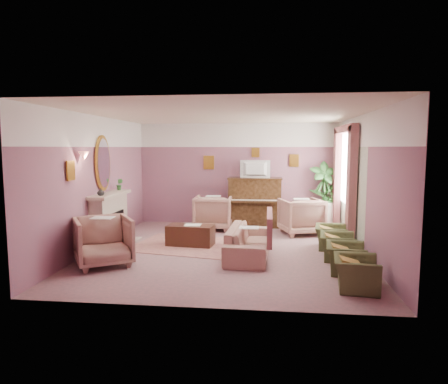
# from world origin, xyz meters

# --- Properties ---
(floor) EXTENTS (5.50, 6.00, 0.01)m
(floor) POSITION_xyz_m (0.00, 0.00, 0.00)
(floor) COLOR gray
(floor) RESTS_ON ground
(ceiling) EXTENTS (5.50, 6.00, 0.01)m
(ceiling) POSITION_xyz_m (0.00, 0.00, 2.80)
(ceiling) COLOR beige
(ceiling) RESTS_ON wall_back
(wall_back) EXTENTS (5.50, 0.02, 2.80)m
(wall_back) POSITION_xyz_m (0.00, 3.00, 1.40)
(wall_back) COLOR slate
(wall_back) RESTS_ON floor
(wall_front) EXTENTS (5.50, 0.02, 2.80)m
(wall_front) POSITION_xyz_m (0.00, -3.00, 1.40)
(wall_front) COLOR slate
(wall_front) RESTS_ON floor
(wall_left) EXTENTS (0.02, 6.00, 2.80)m
(wall_left) POSITION_xyz_m (-2.75, 0.00, 1.40)
(wall_left) COLOR slate
(wall_left) RESTS_ON floor
(wall_right) EXTENTS (0.02, 6.00, 2.80)m
(wall_right) POSITION_xyz_m (2.75, 0.00, 1.40)
(wall_right) COLOR slate
(wall_right) RESTS_ON floor
(picture_rail_band) EXTENTS (5.50, 0.01, 0.65)m
(picture_rail_band) POSITION_xyz_m (0.00, 2.99, 2.47)
(picture_rail_band) COLOR white
(picture_rail_band) RESTS_ON wall_back
(stripe_panel) EXTENTS (0.01, 3.00, 2.15)m
(stripe_panel) POSITION_xyz_m (2.73, 1.30, 1.07)
(stripe_panel) COLOR #B7BDA7
(stripe_panel) RESTS_ON wall_right
(fireplace_surround) EXTENTS (0.30, 1.40, 1.10)m
(fireplace_surround) POSITION_xyz_m (-2.59, 0.20, 0.55)
(fireplace_surround) COLOR #BAA996
(fireplace_surround) RESTS_ON floor
(fireplace_inset) EXTENTS (0.18, 0.72, 0.68)m
(fireplace_inset) POSITION_xyz_m (-2.49, 0.20, 0.40)
(fireplace_inset) COLOR black
(fireplace_inset) RESTS_ON floor
(fire_ember) EXTENTS (0.06, 0.54, 0.10)m
(fire_ember) POSITION_xyz_m (-2.45, 0.20, 0.22)
(fire_ember) COLOR #F23E1E
(fire_ember) RESTS_ON floor
(mantel_shelf) EXTENTS (0.40, 1.55, 0.07)m
(mantel_shelf) POSITION_xyz_m (-2.56, 0.20, 1.12)
(mantel_shelf) COLOR #BAA996
(mantel_shelf) RESTS_ON fireplace_surround
(hearth) EXTENTS (0.55, 1.50, 0.02)m
(hearth) POSITION_xyz_m (-2.39, 0.20, 0.01)
(hearth) COLOR #BAA996
(hearth) RESTS_ON floor
(mirror_frame) EXTENTS (0.04, 0.72, 1.20)m
(mirror_frame) POSITION_xyz_m (-2.70, 0.20, 1.80)
(mirror_frame) COLOR #AF7E26
(mirror_frame) RESTS_ON wall_left
(mirror_glass) EXTENTS (0.01, 0.60, 1.06)m
(mirror_glass) POSITION_xyz_m (-2.67, 0.20, 1.80)
(mirror_glass) COLOR silver
(mirror_glass) RESTS_ON wall_left
(sconce_shade) EXTENTS (0.20, 0.20, 0.16)m
(sconce_shade) POSITION_xyz_m (-2.62, -0.85, 1.98)
(sconce_shade) COLOR #EC8572
(sconce_shade) RESTS_ON wall_left
(piano) EXTENTS (1.40, 0.60, 1.30)m
(piano) POSITION_xyz_m (0.50, 2.68, 0.65)
(piano) COLOR #392412
(piano) RESTS_ON floor
(piano_keyshelf) EXTENTS (1.30, 0.12, 0.06)m
(piano_keyshelf) POSITION_xyz_m (0.50, 2.33, 0.72)
(piano_keyshelf) COLOR #392412
(piano_keyshelf) RESTS_ON piano
(piano_keys) EXTENTS (1.20, 0.08, 0.02)m
(piano_keys) POSITION_xyz_m (0.50, 2.33, 0.76)
(piano_keys) COLOR beige
(piano_keys) RESTS_ON piano
(piano_top) EXTENTS (1.45, 0.65, 0.04)m
(piano_top) POSITION_xyz_m (0.50, 2.68, 1.31)
(piano_top) COLOR #392412
(piano_top) RESTS_ON piano
(television) EXTENTS (0.80, 0.12, 0.48)m
(television) POSITION_xyz_m (0.50, 2.63, 1.60)
(television) COLOR black
(television) RESTS_ON piano
(print_back_left) EXTENTS (0.30, 0.03, 0.38)m
(print_back_left) POSITION_xyz_m (-0.80, 2.96, 1.72)
(print_back_left) COLOR #AF7E26
(print_back_left) RESTS_ON wall_back
(print_back_right) EXTENTS (0.26, 0.03, 0.34)m
(print_back_right) POSITION_xyz_m (1.55, 2.96, 1.78)
(print_back_right) COLOR #AF7E26
(print_back_right) RESTS_ON wall_back
(print_back_mid) EXTENTS (0.22, 0.03, 0.26)m
(print_back_mid) POSITION_xyz_m (0.50, 2.96, 2.00)
(print_back_mid) COLOR #AF7E26
(print_back_mid) RESTS_ON wall_back
(print_left_wall) EXTENTS (0.03, 0.28, 0.36)m
(print_left_wall) POSITION_xyz_m (-2.71, -1.20, 1.72)
(print_left_wall) COLOR #AF7E26
(print_left_wall) RESTS_ON wall_left
(window_blind) EXTENTS (0.03, 1.40, 1.80)m
(window_blind) POSITION_xyz_m (2.70, 1.55, 1.70)
(window_blind) COLOR white
(window_blind) RESTS_ON wall_right
(curtain_left) EXTENTS (0.16, 0.34, 2.60)m
(curtain_left) POSITION_xyz_m (2.62, 0.63, 1.30)
(curtain_left) COLOR #945356
(curtain_left) RESTS_ON floor
(curtain_right) EXTENTS (0.16, 0.34, 2.60)m
(curtain_right) POSITION_xyz_m (2.62, 2.47, 1.30)
(curtain_right) COLOR #945356
(curtain_right) RESTS_ON floor
(pelmet) EXTENTS (0.16, 2.20, 0.16)m
(pelmet) POSITION_xyz_m (2.62, 1.55, 2.56)
(pelmet) COLOR #945356
(pelmet) RESTS_ON wall_right
(mantel_plant) EXTENTS (0.16, 0.16, 0.28)m
(mantel_plant) POSITION_xyz_m (-2.55, 0.75, 1.29)
(mantel_plant) COLOR #377C36
(mantel_plant) RESTS_ON mantel_shelf
(mantel_vase) EXTENTS (0.16, 0.16, 0.16)m
(mantel_vase) POSITION_xyz_m (-2.55, -0.30, 1.23)
(mantel_vase) COLOR white
(mantel_vase) RESTS_ON mantel_shelf
(area_rug) EXTENTS (2.79, 2.23, 0.01)m
(area_rug) POSITION_xyz_m (-0.77, 0.34, 0.01)
(area_rug) COLOR #A66861
(area_rug) RESTS_ON floor
(coffee_table) EXTENTS (1.05, 0.61, 0.45)m
(coffee_table) POSITION_xyz_m (-0.82, 0.36, 0.23)
(coffee_table) COLOR #3B1E13
(coffee_table) RESTS_ON floor
(table_paper) EXTENTS (0.35, 0.28, 0.01)m
(table_paper) POSITION_xyz_m (-0.77, 0.36, 0.46)
(table_paper) COLOR white
(table_paper) RESTS_ON coffee_table
(sofa) EXTENTS (0.66, 1.99, 0.80)m
(sofa) POSITION_xyz_m (0.49, -0.35, 0.40)
(sofa) COLOR tan
(sofa) RESTS_ON floor
(sofa_throw) EXTENTS (0.10, 1.51, 0.55)m
(sofa_throw) POSITION_xyz_m (0.89, -0.35, 0.60)
(sofa_throw) COLOR #945356
(sofa_throw) RESTS_ON sofa
(floral_armchair_left) EXTENTS (0.95, 0.95, 0.99)m
(floral_armchair_left) POSITION_xyz_m (-0.56, 2.14, 0.49)
(floral_armchair_left) COLOR tan
(floral_armchair_left) RESTS_ON floor
(floral_armchair_right) EXTENTS (0.95, 0.95, 0.99)m
(floral_armchair_right) POSITION_xyz_m (1.67, 1.80, 0.49)
(floral_armchair_right) COLOR tan
(floral_armchair_right) RESTS_ON floor
(floral_armchair_front) EXTENTS (0.95, 0.95, 0.99)m
(floral_armchair_front) POSITION_xyz_m (-2.11, -1.27, 0.49)
(floral_armchair_front) COLOR tan
(floral_armchair_front) RESTS_ON floor
(olive_chair_a) EXTENTS (0.53, 0.75, 0.65)m
(olive_chair_a) POSITION_xyz_m (2.19, -2.03, 0.33)
(olive_chair_a) COLOR #4A542D
(olive_chair_a) RESTS_ON floor
(olive_chair_b) EXTENTS (0.53, 0.75, 0.65)m
(olive_chair_b) POSITION_xyz_m (2.19, -1.21, 0.33)
(olive_chair_b) COLOR #4A542D
(olive_chair_b) RESTS_ON floor
(olive_chair_c) EXTENTS (0.53, 0.75, 0.65)m
(olive_chair_c) POSITION_xyz_m (2.19, -0.39, 0.33)
(olive_chair_c) COLOR #4A542D
(olive_chair_c) RESTS_ON floor
(olive_chair_d) EXTENTS (0.53, 0.75, 0.65)m
(olive_chair_d) POSITION_xyz_m (2.19, 0.43, 0.33)
(olive_chair_d) COLOR #4A542D
(olive_chair_d) RESTS_ON floor
(side_table) EXTENTS (0.52, 0.52, 0.70)m
(side_table) POSITION_xyz_m (2.39, 2.64, 0.35)
(side_table) COLOR white
(side_table) RESTS_ON floor
(side_plant_big) EXTENTS (0.30, 0.30, 0.34)m
(side_plant_big) POSITION_xyz_m (2.39, 2.64, 0.87)
(side_plant_big) COLOR #377C36
(side_plant_big) RESTS_ON side_table
(side_plant_small) EXTENTS (0.16, 0.16, 0.28)m
(side_plant_small) POSITION_xyz_m (2.51, 2.54, 0.84)
(side_plant_small) COLOR #377C36
(side_plant_small) RESTS_ON side_table
(palm_pot) EXTENTS (0.34, 0.34, 0.34)m
(palm_pot) POSITION_xyz_m (2.32, 2.64, 0.17)
(palm_pot) COLOR #A15841
(palm_pot) RESTS_ON floor
(palm_plant) EXTENTS (0.76, 0.76, 1.44)m
(palm_plant) POSITION_xyz_m (2.32, 2.64, 1.06)
(palm_plant) COLOR #377C36
(palm_plant) RESTS_ON palm_pot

